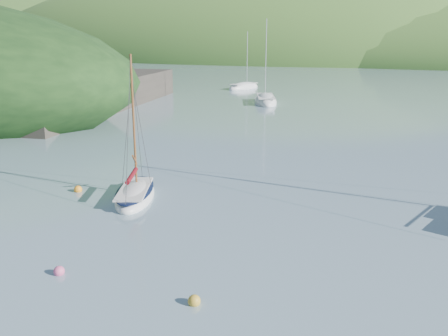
% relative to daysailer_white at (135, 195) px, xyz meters
% --- Properties ---
extents(ground, '(700.00, 700.00, 0.00)m').
position_rel_daysailer_white_xyz_m(ground, '(5.45, -8.30, -0.20)').
color(ground, slate).
rests_on(ground, ground).
extents(shoreline_hills, '(690.00, 135.00, 56.00)m').
position_rel_daysailer_white_xyz_m(shoreline_hills, '(-4.21, 164.13, -0.20)').
color(shoreline_hills, '#376E29').
rests_on(shoreline_hills, ground).
extents(daysailer_white, '(3.95, 5.77, 8.34)m').
position_rel_daysailer_white_xyz_m(daysailer_white, '(0.00, 0.00, 0.00)').
color(daysailer_white, white).
rests_on(daysailer_white, ground).
extents(distant_sloop_a, '(5.62, 8.45, 11.39)m').
position_rel_daysailer_white_xyz_m(distant_sloop_a, '(-5.37, 38.91, -0.01)').
color(distant_sloop_a, white).
rests_on(distant_sloop_a, ground).
extents(distant_sloop_c, '(4.28, 7.18, 9.68)m').
position_rel_daysailer_white_xyz_m(distant_sloop_c, '(-13.81, 53.27, -0.03)').
color(distant_sloop_c, white).
rests_on(distant_sloop_c, ground).
extents(mooring_buoys, '(12.07, 8.94, 0.46)m').
position_rel_daysailer_white_xyz_m(mooring_buoys, '(1.79, -5.43, -0.08)').
color(mooring_buoys, gold).
rests_on(mooring_buoys, ground).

